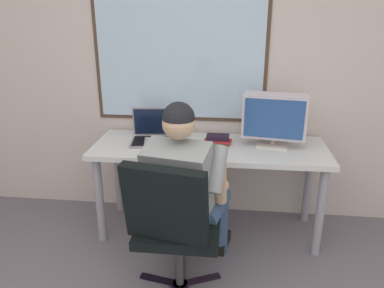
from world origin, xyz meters
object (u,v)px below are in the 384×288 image
object	(u,v)px
wine_glass	(186,137)
laptop	(153,132)
office_chair	(173,221)
desk	(209,157)
book_stack	(218,139)
crt_monitor	(274,117)
person_seated	(186,187)

from	to	relation	value
wine_glass	laptop	bearing A→B (deg)	147.06
office_chair	desk	bearing A→B (deg)	78.80
wine_glass	book_stack	distance (m)	0.28
desk	crt_monitor	size ratio (longest dim) A/B	3.67
desk	office_chair	world-z (taller)	office_chair
office_chair	book_stack	xyz separation A→B (m)	(0.22, 0.84, 0.22)
book_stack	laptop	bearing A→B (deg)	176.81
person_seated	wine_glass	xyz separation A→B (m)	(-0.05, 0.43, 0.18)
office_chair	person_seated	world-z (taller)	person_seated
crt_monitor	laptop	world-z (taller)	crt_monitor
crt_monitor	book_stack	size ratio (longest dim) A/B	2.26
desk	office_chair	distance (m)	0.81
laptop	wine_glass	size ratio (longest dim) A/B	2.52
crt_monitor	wine_glass	world-z (taller)	crt_monitor
office_chair	wine_glass	size ratio (longest dim) A/B	6.65
book_stack	desk	bearing A→B (deg)	-142.33
office_chair	crt_monitor	size ratio (longest dim) A/B	1.97
wine_glass	book_stack	world-z (taller)	wine_glass
office_chair	crt_monitor	bearing A→B (deg)	53.14
office_chair	crt_monitor	world-z (taller)	crt_monitor
desk	crt_monitor	bearing A→B (deg)	5.69
desk	crt_monitor	xyz separation A→B (m)	(0.47, 0.05, 0.32)
crt_monitor	book_stack	world-z (taller)	crt_monitor
desk	wine_glass	size ratio (longest dim) A/B	12.36
crt_monitor	desk	bearing A→B (deg)	-174.31
person_seated	laptop	distance (m)	0.72
desk	book_stack	xyz separation A→B (m)	(0.06, 0.05, 0.13)
desk	book_stack	bearing A→B (deg)	37.67
person_seated	wine_glass	distance (m)	0.47
laptop	person_seated	bearing A→B (deg)	-61.16
desk	person_seated	bearing A→B (deg)	-101.64
person_seated	book_stack	world-z (taller)	person_seated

